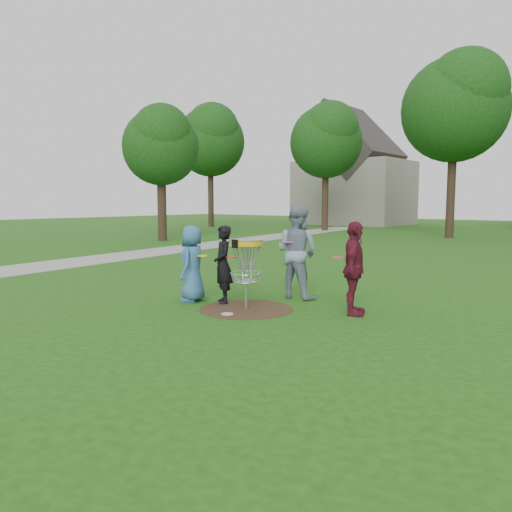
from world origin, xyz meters
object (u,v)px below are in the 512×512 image
Objects in this scene: player_grey at (297,252)px; disc_golf_basket at (246,256)px; player_maroon at (354,269)px; player_black at (223,265)px; player_blue at (193,263)px.

disc_golf_basket is (-0.11, -1.56, 0.03)m from player_grey.
player_grey is 1.86m from player_maroon.
player_black is at bearing 58.15° from player_grey.
player_grey is 1.56m from disc_golf_basket.
player_grey is at bearing 85.99° from disc_golf_basket.
player_grey reaches higher than player_black.
player_black is 0.80× the size of player_grey.
player_blue is 0.92× the size of player_maroon.
player_blue is at bearing -121.88° from player_black.
player_black reaches higher than player_blue.
disc_golf_basket is at bearing 92.75° from player_maroon.
player_maroon is (1.72, -0.71, -0.14)m from player_grey.
player_blue is 1.00× the size of player_black.
player_grey is at bearing 96.51° from player_black.
player_maroon reaches higher than disc_golf_basket.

